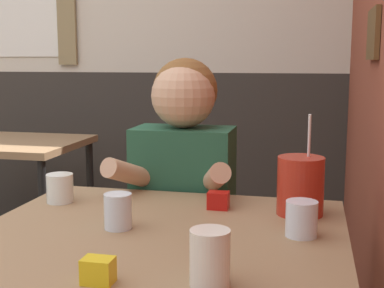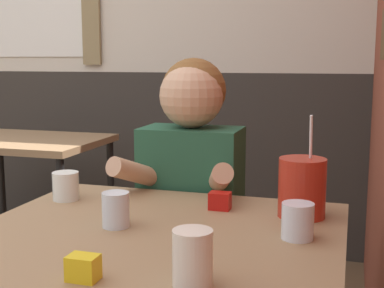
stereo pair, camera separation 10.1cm
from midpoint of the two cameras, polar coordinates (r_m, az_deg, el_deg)
back_wall at (r=3.45m, az=-5.63°, el=11.88°), size 5.90×0.09×2.70m
main_table at (r=1.37m, az=-1.94°, el=-12.26°), size 0.92×0.83×0.76m
background_table at (r=3.04m, az=-16.39°, el=-1.16°), size 0.82×0.63×0.76m
person_seated at (r=1.89m, az=1.49°, el=-7.61°), size 0.42×0.41×1.19m
cocktail_pitcher at (r=1.49m, az=13.57°, el=-4.55°), size 0.13×0.13×0.28m
glass_near_pitcher at (r=1.32m, az=13.39°, el=-8.02°), size 0.08×0.08×0.09m
glass_center at (r=1.67m, az=-11.64°, el=-4.42°), size 0.08×0.08×0.09m
glass_far_side at (r=1.03m, az=2.94°, el=-12.09°), size 0.08×0.08×0.11m
glass_by_brick at (r=1.38m, az=-6.06°, el=-7.00°), size 0.07×0.07×0.09m
condiment_ketchup at (r=1.54m, az=4.89°, el=-6.08°), size 0.06×0.04×0.05m
condiment_mustard at (r=1.08m, az=-8.84°, el=-12.96°), size 0.06×0.04×0.05m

